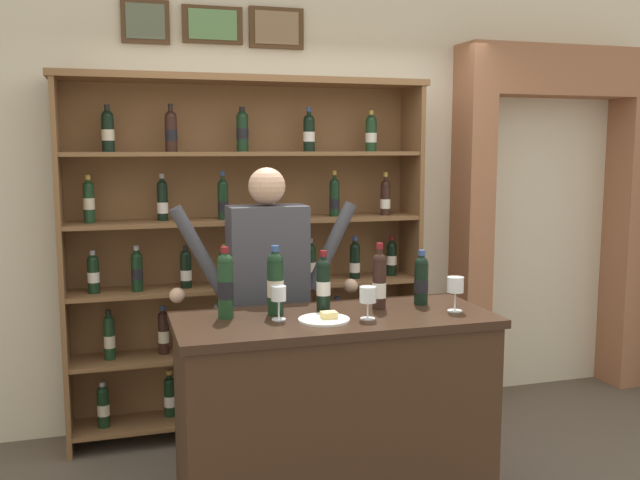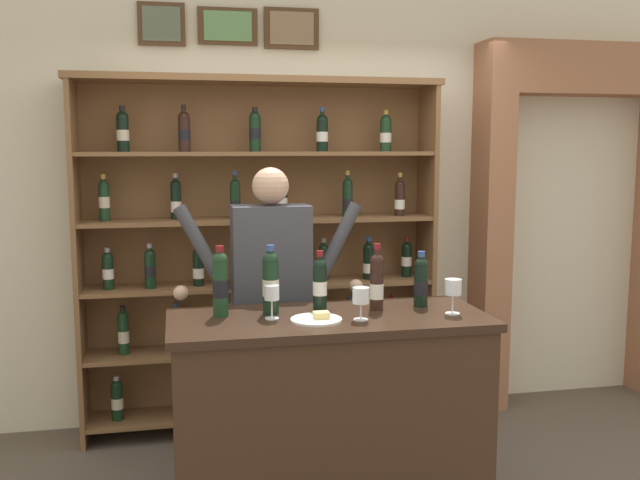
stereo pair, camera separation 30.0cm
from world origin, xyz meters
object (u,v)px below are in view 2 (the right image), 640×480
shopkeeper (271,287)px  wine_glass_center (453,288)px  wine_glass_right (361,297)px  cheese_plate (317,319)px  tasting_bottle_rosso (421,281)px  tasting_counter (329,422)px  tasting_bottle_brunello (271,281)px  tasting_bottle_grappa (220,282)px  wine_shelf (260,248)px  tasting_bottle_vin_santo (320,283)px  tasting_bottle_chianti (377,281)px  wine_glass_spare (272,294)px

shopkeeper → wine_glass_center: 1.02m
wine_glass_right → cheese_plate: 0.22m
wine_glass_right → wine_glass_center: bearing=2.9°
tasting_bottle_rosso → wine_glass_right: bearing=-149.8°
tasting_counter → wine_glass_right: size_ratio=9.86×
tasting_counter → tasting_bottle_brunello: (-0.26, 0.10, 0.67)m
shopkeeper → tasting_bottle_grappa: (-0.30, -0.48, 0.13)m
wine_glass_center → cheese_plate: (-0.66, -0.00, -0.11)m
tasting_bottle_grappa → cheese_plate: size_ratio=1.41×
wine_shelf → wine_glass_right: (0.29, -1.40, -0.04)m
tasting_bottle_brunello → tasting_bottle_vin_santo: tasting_bottle_brunello is taller
wine_shelf → shopkeeper: wine_shelf is taller
tasting_bottle_brunello → wine_glass_center: size_ratio=1.96×
shopkeeper → tasting_bottle_brunello: 0.50m
tasting_bottle_rosso → wine_glass_center: (0.09, -0.19, -0.00)m
tasting_bottle_brunello → cheese_plate: bearing=-44.9°
shopkeeper → cheese_plate: 0.68m
shopkeeper → tasting_bottle_vin_santo: shopkeeper is taller
tasting_bottle_grappa → tasting_bottle_rosso: bearing=0.1°
wine_shelf → tasting_bottle_chianti: (0.42, -1.22, 0.00)m
tasting_bottle_chianti → wine_glass_center: (0.33, -0.16, -0.02)m
tasting_bottle_chianti → cheese_plate: bearing=-153.4°
tasting_bottle_grappa → cheese_plate: (0.42, -0.19, -0.15)m
tasting_bottle_grappa → tasting_bottle_rosso: 0.99m
tasting_counter → wine_glass_right: 0.64m
tasting_bottle_chianti → cheese_plate: (-0.33, -0.16, -0.13)m
tasting_bottle_vin_santo → cheese_plate: (-0.06, -0.20, -0.13)m
wine_glass_right → cheese_plate: bearing=173.8°
wine_shelf → tasting_bottle_brunello: wine_shelf is taller
shopkeeper → wine_glass_center: size_ratio=10.23×
tasting_bottle_grappa → tasting_bottle_brunello: tasting_bottle_grappa is taller
shopkeeper → wine_glass_right: 0.76m
wine_shelf → tasting_counter: size_ratio=1.53×
wine_shelf → cheese_plate: wine_shelf is taller
tasting_bottle_rosso → wine_glass_right: 0.42m
tasting_bottle_rosso → cheese_plate: 0.61m
tasting_bottle_grappa → cheese_plate: tasting_bottle_grappa is taller
wine_shelf → wine_glass_right: size_ratio=15.11×
tasting_bottle_brunello → wine_glass_center: (0.84, -0.18, -0.03)m
wine_shelf → tasting_bottle_chianti: wine_shelf is taller
shopkeeper → tasting_bottle_vin_santo: size_ratio=5.87×
tasting_bottle_vin_santo → tasting_bottle_chianti: size_ratio=0.90×
wine_shelf → wine_glass_spare: 1.30m
tasting_bottle_brunello → wine_glass_right: (0.39, -0.21, -0.05)m
shopkeeper → wine_glass_spare: bearing=-97.7°
cheese_plate → tasting_bottle_vin_santo: bearing=74.6°
tasting_bottle_chianti → wine_glass_spare: bearing=-171.6°
wine_glass_spare → shopkeeper: bearing=82.3°
wine_glass_center → cheese_plate: 0.67m
tasting_bottle_grappa → wine_glass_center: size_ratio=1.98×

